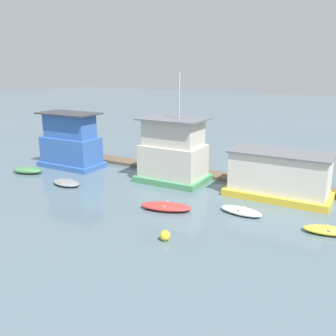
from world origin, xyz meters
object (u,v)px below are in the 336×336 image
(dinghy_grey, at_px, (66,183))
(mooring_post_near_left, at_px, (266,181))
(houseboat_yellow, at_px, (279,175))
(dinghy_white, at_px, (241,211))
(houseboat_green, at_px, (173,153))
(dinghy_yellow, at_px, (328,230))
(houseboat_blue, at_px, (71,143))
(dinghy_green, at_px, (28,170))
(dinghy_red, at_px, (166,207))
(buoy_yellow, at_px, (165,235))

(dinghy_grey, distance_m, mooring_post_near_left, 15.65)
(houseboat_yellow, bearing_deg, dinghy_white, -105.26)
(houseboat_green, xyz_separation_m, dinghy_yellow, (12.48, -4.54, -2.16))
(houseboat_blue, bearing_deg, houseboat_green, 4.20)
(dinghy_grey, bearing_deg, dinghy_green, 171.26)
(dinghy_green, xyz_separation_m, dinghy_white, (19.46, 0.26, -0.07))
(mooring_post_near_left, bearing_deg, dinghy_red, -121.69)
(houseboat_blue, height_order, dinghy_red, houseboat_blue)
(dinghy_green, height_order, buoy_yellow, buoy_yellow)
(houseboat_yellow, relative_size, buoy_yellow, 12.62)
(houseboat_green, relative_size, buoy_yellow, 15.08)
(dinghy_white, bearing_deg, mooring_post_near_left, 89.61)
(houseboat_green, relative_size, dinghy_red, 2.40)
(dinghy_red, relative_size, dinghy_white, 1.25)
(houseboat_blue, height_order, dinghy_white, houseboat_blue)
(dinghy_grey, xyz_separation_m, dinghy_white, (14.06, 1.09, 0.00))
(dinghy_grey, height_order, dinghy_yellow, dinghy_yellow)
(houseboat_green, distance_m, dinghy_yellow, 13.45)
(mooring_post_near_left, bearing_deg, houseboat_green, -168.24)
(dinghy_green, relative_size, dinghy_red, 0.82)
(dinghy_grey, xyz_separation_m, buoy_yellow, (11.68, -4.54, 0.09))
(houseboat_blue, bearing_deg, dinghy_red, -21.35)
(dinghy_green, bearing_deg, dinghy_white, 0.76)
(dinghy_red, bearing_deg, mooring_post_near_left, 58.31)
(dinghy_yellow, bearing_deg, dinghy_grey, -177.85)
(dinghy_grey, bearing_deg, buoy_yellow, -21.24)
(dinghy_white, relative_size, mooring_post_near_left, 2.21)
(houseboat_green, distance_m, dinghy_green, 13.15)
(houseboat_green, height_order, dinghy_green, houseboat_green)
(dinghy_grey, xyz_separation_m, dinghy_yellow, (19.27, 0.72, 0.01))
(dinghy_white, height_order, buoy_yellow, buoy_yellow)
(dinghy_white, height_order, mooring_post_near_left, mooring_post_near_left)
(dinghy_white, bearing_deg, houseboat_blue, 169.10)
(dinghy_green, relative_size, buoy_yellow, 5.15)
(houseboat_blue, bearing_deg, dinghy_white, -10.90)
(mooring_post_near_left, height_order, buoy_yellow, mooring_post_near_left)
(mooring_post_near_left, relative_size, buoy_yellow, 2.26)
(buoy_yellow, bearing_deg, dinghy_yellow, 34.73)
(houseboat_green, xyz_separation_m, dinghy_white, (7.26, -4.17, -2.16))
(houseboat_blue, height_order, dinghy_green, houseboat_blue)
(dinghy_red, distance_m, dinghy_yellow, 9.86)
(dinghy_green, distance_m, dinghy_white, 19.46)
(houseboat_blue, distance_m, houseboat_green, 10.46)
(dinghy_green, bearing_deg, dinghy_grey, -8.74)
(dinghy_yellow, bearing_deg, houseboat_blue, 170.65)
(dinghy_yellow, bearing_deg, buoy_yellow, -145.27)
(houseboat_green, xyz_separation_m, dinghy_grey, (-6.80, -5.26, -2.16))
(dinghy_green, height_order, dinghy_grey, dinghy_green)
(houseboat_blue, relative_size, houseboat_yellow, 0.81)
(mooring_post_near_left, bearing_deg, buoy_yellow, -102.03)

